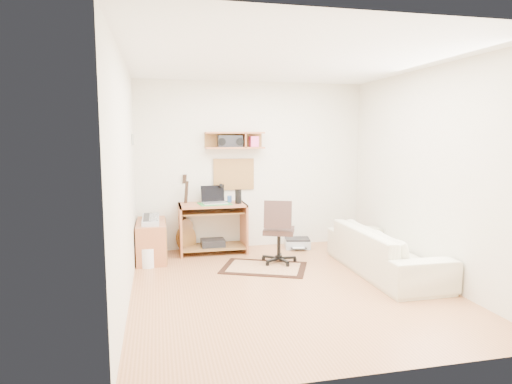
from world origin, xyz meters
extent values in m
cube|color=#BD7D4E|center=(0.00, 0.00, -0.01)|extent=(3.60, 4.00, 0.01)
cube|color=white|center=(0.00, 0.00, 2.60)|extent=(3.60, 4.00, 0.01)
cube|color=silver|center=(0.00, 2.00, 1.30)|extent=(3.60, 0.01, 2.60)
cube|color=silver|center=(-1.80, 0.00, 1.30)|extent=(0.01, 4.00, 2.60)
cube|color=silver|center=(1.80, 0.00, 1.30)|extent=(0.01, 4.00, 2.60)
cube|color=#B2663F|center=(-0.30, 1.88, 1.70)|extent=(0.90, 0.25, 0.26)
cube|color=tan|center=(-0.30, 1.98, 1.17)|extent=(0.64, 0.03, 0.49)
cube|color=#4C8CBF|center=(-1.79, 1.50, 1.72)|extent=(0.02, 0.20, 0.15)
cylinder|color=black|center=(-0.28, 1.68, 0.86)|extent=(0.10, 0.10, 0.22)
cylinder|color=#345A9E|center=(-0.39, 1.83, 0.80)|extent=(0.07, 0.07, 0.10)
cube|color=black|center=(-0.37, 1.87, 1.68)|extent=(0.37, 0.17, 0.19)
cube|color=beige|center=(-0.10, 0.77, 0.01)|extent=(1.30, 1.11, 0.01)
cube|color=#B2663F|center=(-1.58, 1.55, 0.28)|extent=(0.40, 0.90, 0.55)
cube|color=#B2B5BA|center=(-1.58, 1.55, 0.58)|extent=(0.23, 0.75, 0.07)
cylinder|color=white|center=(-1.62, 1.18, 0.13)|extent=(0.25, 0.25, 0.26)
cube|color=#A5A8AA|center=(0.67, 1.70, 0.09)|extent=(0.44, 0.37, 0.15)
imported|color=beige|center=(1.38, 0.24, 0.39)|extent=(0.59, 2.00, 0.78)
camera|label=1|loc=(-1.47, -4.83, 1.77)|focal=30.98mm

